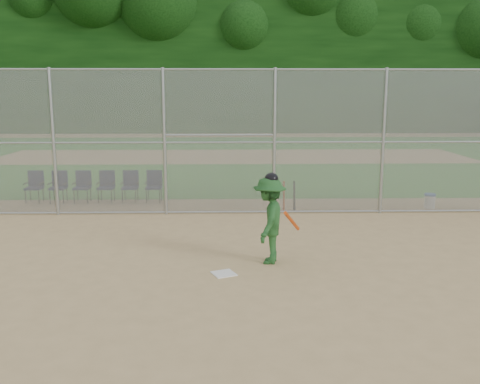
{
  "coord_description": "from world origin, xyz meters",
  "views": [
    {
      "loc": [
        -0.28,
        -9.57,
        3.43
      ],
      "look_at": [
        0.0,
        2.5,
        1.1
      ],
      "focal_mm": 40.0,
      "sensor_mm": 36.0,
      "label": 1
    }
  ],
  "objects_px": {
    "home_plate": "(224,274)",
    "chair_0": "(34,187)",
    "batter_at_plate": "(269,220)",
    "water_cooler": "(430,201)"
  },
  "relations": [
    {
      "from": "batter_at_plate",
      "to": "water_cooler",
      "type": "xyz_separation_m",
      "value": [
        5.1,
        4.89,
        -0.67
      ]
    },
    {
      "from": "batter_at_plate",
      "to": "chair_0",
      "type": "relative_size",
      "value": 1.91
    },
    {
      "from": "home_plate",
      "to": "chair_0",
      "type": "bearing_deg",
      "value": 131.55
    },
    {
      "from": "batter_at_plate",
      "to": "chair_0",
      "type": "distance_m",
      "value": 8.99
    },
    {
      "from": "batter_at_plate",
      "to": "chair_0",
      "type": "xyz_separation_m",
      "value": [
        -6.75,
        5.91,
        -0.4
      ]
    },
    {
      "from": "home_plate",
      "to": "chair_0",
      "type": "distance_m",
      "value": 8.83
    },
    {
      "from": "water_cooler",
      "to": "chair_0",
      "type": "height_order",
      "value": "chair_0"
    },
    {
      "from": "batter_at_plate",
      "to": "water_cooler",
      "type": "distance_m",
      "value": 7.1
    },
    {
      "from": "batter_at_plate",
      "to": "home_plate",
      "type": "bearing_deg",
      "value": -142.95
    },
    {
      "from": "water_cooler",
      "to": "chair_0",
      "type": "bearing_deg",
      "value": 175.09
    }
  ]
}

